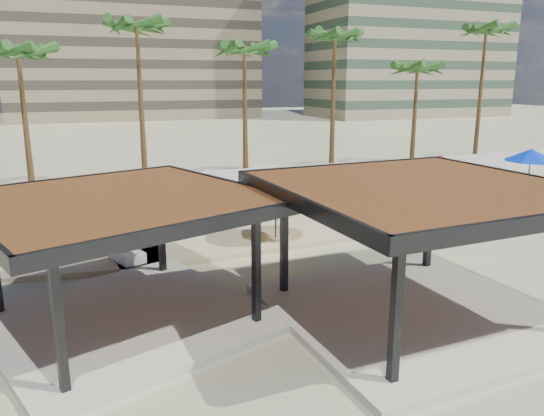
# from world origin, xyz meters

# --- Properties ---
(ground) EXTENTS (200.00, 200.00, 0.00)m
(ground) POSITION_xyz_m (0.00, 0.00, 0.00)
(ground) COLOR #CCBD87
(ground) RESTS_ON ground
(promenade) EXTENTS (44.45, 7.97, 0.24)m
(promenade) POSITION_xyz_m (2.00, 7.67, 0.06)
(promenade) COLOR #C6B284
(promenade) RESTS_ON ground
(boundary_wall) EXTENTS (56.00, 0.30, 1.20)m
(boundary_wall) POSITION_xyz_m (0.00, 16.00, 0.60)
(boundary_wall) COLOR silver
(boundary_wall) RESTS_ON ground
(building_mid) EXTENTS (38.00, 16.00, 30.40)m
(building_mid) POSITION_xyz_m (4.00, 78.00, 14.27)
(building_mid) COLOR #847259
(building_mid) RESTS_ON ground
(building_east) EXTENTS (32.00, 15.00, 36.40)m
(building_east) POSITION_xyz_m (48.00, 66.00, 17.27)
(building_east) COLOR gray
(building_east) RESTS_ON ground
(pavilion_central) EXTENTS (7.45, 7.45, 3.61)m
(pavilion_central) POSITION_xyz_m (1.08, -1.38, 2.16)
(pavilion_central) COLOR beige
(pavilion_central) RESTS_ON ground
(pavilion_west) EXTENTS (8.45, 8.45, 3.37)m
(pavilion_west) POSITION_xyz_m (-6.05, 1.02, 2.01)
(pavilion_west) COLOR beige
(pavilion_west) RESTS_ON ground
(umbrella_b) EXTENTS (2.89, 2.89, 2.32)m
(umbrella_b) POSITION_xyz_m (-0.00, 5.80, 2.17)
(umbrella_b) COLOR beige
(umbrella_b) RESTS_ON promenade
(umbrella_c) EXTENTS (3.67, 3.67, 2.48)m
(umbrella_c) POSITION_xyz_m (9.21, 8.08, 2.31)
(umbrella_c) COLOR beige
(umbrella_c) RESTS_ON promenade
(umbrella_d) EXTENTS (3.49, 3.49, 2.41)m
(umbrella_d) POSITION_xyz_m (15.62, 8.78, 2.25)
(umbrella_d) COLOR beige
(umbrella_d) RESTS_ON promenade
(lounger_a) EXTENTS (1.43, 2.35, 0.85)m
(lounger_a) POSITION_xyz_m (-5.67, 5.85, 0.38)
(lounger_a) COLOR white
(lounger_a) RESTS_ON promenade
(lounger_b) EXTENTS (0.94, 2.14, 0.78)m
(lounger_b) POSITION_xyz_m (9.23, 5.85, 0.37)
(lounger_b) COLOR white
(lounger_b) RESTS_ON promenade
(lounger_c) EXTENTS (1.12, 2.49, 0.91)m
(lounger_c) POSITION_xyz_m (12.09, 6.57, 0.40)
(lounger_c) COLOR white
(lounger_c) RESTS_ON promenade
(lounger_d) EXTENTS (1.59, 1.95, 0.73)m
(lounger_d) POSITION_xyz_m (16.41, 9.24, 0.36)
(lounger_d) COLOR white
(lounger_d) RESTS_ON promenade
(palm_c) EXTENTS (3.00, 3.00, 8.29)m
(palm_c) POSITION_xyz_m (-9.00, 18.10, 7.18)
(palm_c) COLOR brown
(palm_c) RESTS_ON ground
(palm_d) EXTENTS (3.00, 3.00, 9.80)m
(palm_d) POSITION_xyz_m (-3.00, 18.90, 8.61)
(palm_d) COLOR brown
(palm_d) RESTS_ON ground
(palm_e) EXTENTS (3.00, 3.00, 8.65)m
(palm_e) POSITION_xyz_m (3.00, 18.40, 7.52)
(palm_e) COLOR brown
(palm_e) RESTS_ON ground
(palm_f) EXTENTS (3.00, 3.00, 9.57)m
(palm_f) POSITION_xyz_m (9.00, 18.60, 8.39)
(palm_f) COLOR brown
(palm_f) RESTS_ON ground
(palm_g) EXTENTS (3.00, 3.00, 7.67)m
(palm_g) POSITION_xyz_m (15.00, 18.20, 6.60)
(palm_g) COLOR brown
(palm_g) RESTS_ON ground
(palm_h) EXTENTS (3.00, 3.00, 10.33)m
(palm_h) POSITION_xyz_m (21.00, 18.80, 9.10)
(palm_h) COLOR brown
(palm_h) RESTS_ON ground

